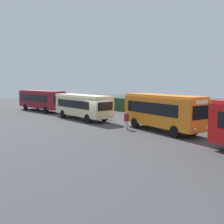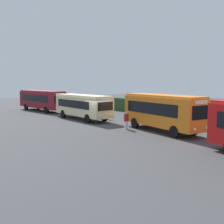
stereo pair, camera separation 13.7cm
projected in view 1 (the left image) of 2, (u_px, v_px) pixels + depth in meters
ground_plane at (97, 124)px, 29.61m from camera, size 103.58×103.58×0.00m
bus_maroon at (41, 99)px, 42.04m from camera, size 10.49×3.27×3.14m
bus_cream at (83, 105)px, 32.63m from camera, size 9.14×2.55×2.96m
bus_orange at (163, 111)px, 24.89m from camera, size 9.07×3.38×3.35m
person_left at (105, 111)px, 33.37m from camera, size 0.55×0.40×1.89m
person_center at (126, 120)px, 26.09m from camera, size 0.37×0.46×1.68m
hedge_row at (164, 109)px, 36.15m from camera, size 63.79×1.76×1.98m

